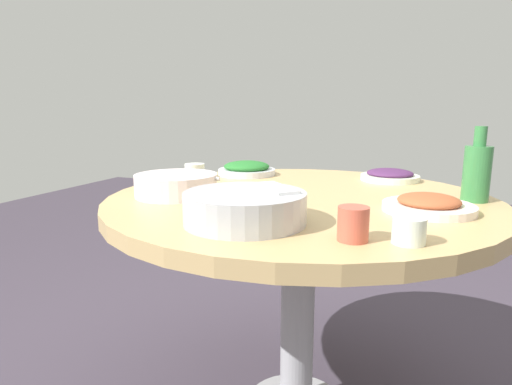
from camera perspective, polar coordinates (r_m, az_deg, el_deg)
The scene contains 10 objects.
round_dining_table at distance 1.37m, azimuth 5.82°, elevation -4.60°, with size 1.20×1.20×0.77m.
rice_bowl at distance 1.01m, azimuth -1.47°, elevation -1.93°, with size 0.29×0.29×0.08m.
soup_bowl at distance 1.36m, azimuth -10.63°, elevation 0.93°, with size 0.28×0.26×0.07m.
dish_stirfry at distance 1.22m, azimuth 22.13°, elevation -1.51°, with size 0.24×0.24×0.05m.
dish_greens at distance 1.75m, azimuth -1.26°, elevation 3.19°, with size 0.24×0.24×0.06m.
dish_eggplant at distance 1.69m, azimuth 17.50°, elevation 2.20°, with size 0.22×0.22×0.04m.
green_bottle at distance 1.40m, azimuth 27.49°, elevation 2.52°, with size 0.08×0.08×0.22m.
tea_cup_near at distance 1.69m, azimuth -8.21°, elevation 2.90°, with size 0.08×0.08×0.06m, color silver.
tea_cup_far at distance 0.90m, azimuth 12.90°, elevation -4.11°, with size 0.06×0.06×0.07m, color #BF523F.
tea_cup_side at distance 0.92m, azimuth 19.82°, elevation -4.82°, with size 0.07×0.07×0.05m, color silver.
Camera 1 is at (-0.34, 1.27, 1.05)m, focal length 29.84 mm.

